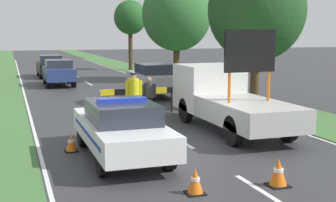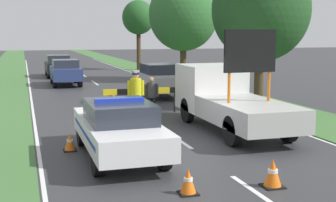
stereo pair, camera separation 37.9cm
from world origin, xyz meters
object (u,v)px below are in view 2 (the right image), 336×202
pedestrian_civilian (151,94)px  queued_car_sedan_black (58,66)px  traffic_cone_centre_front (273,173)px  traffic_cone_behind_barrier (70,142)px  police_officer (136,91)px  traffic_cone_near_truck (188,181)px  roadside_tree_near_left (183,15)px  traffic_cone_near_police (195,99)px  work_truck (226,98)px  roadside_tree_near_right (138,18)px  police_car (119,127)px  queued_car_hatch_blue (66,72)px  road_barrier (144,93)px  roadside_tree_mid_left (261,10)px  queued_car_sedan_silver (160,79)px

pedestrian_civilian → queued_car_sedan_black: queued_car_sedan_black is taller
traffic_cone_centre_front → traffic_cone_behind_barrier: (-3.75, 4.34, -0.05)m
police_officer → queued_car_sedan_black: bearing=-89.2°
traffic_cone_near_truck → roadside_tree_near_left: (7.20, 21.18, 4.14)m
traffic_cone_near_truck → traffic_cone_near_police: bearing=68.8°
work_truck → traffic_cone_near_police: work_truck is taller
police_officer → queued_car_sedan_black: 18.67m
police_officer → roadside_tree_near_right: size_ratio=0.29×
police_car → queued_car_hatch_blue: 17.58m
traffic_cone_behind_barrier → traffic_cone_near_police: bearing=46.7°
queued_car_sedan_black → roadside_tree_near_right: (7.22, 4.49, 3.68)m
traffic_cone_behind_barrier → queued_car_hatch_blue: bearing=85.4°
work_truck → roadside_tree_near_right: bearing=-100.5°
police_car → roadside_tree_near_left: roadside_tree_near_left is taller
traffic_cone_behind_barrier → queued_car_hatch_blue: queued_car_hatch_blue is taller
work_truck → road_barrier: (-1.95, 3.62, -0.20)m
work_truck → roadside_tree_mid_left: roadside_tree_mid_left is taller
police_car → queued_car_sedan_silver: bearing=69.4°
traffic_cone_centre_front → queued_car_sedan_black: size_ratio=0.14×
queued_car_sedan_black → roadside_tree_near_right: roadside_tree_near_right is taller
police_car → roadside_tree_mid_left: roadside_tree_mid_left is taller
traffic_cone_near_police → roadside_tree_mid_left: 4.72m
work_truck → pedestrian_civilian: work_truck is taller
traffic_cone_behind_barrier → roadside_tree_mid_left: roadside_tree_mid_left is taller
traffic_cone_centre_front → queued_car_sedan_silver: size_ratio=0.14×
police_officer → traffic_cone_near_police: police_officer is taller
police_car → roadside_tree_mid_left: (7.46, 6.45, 3.38)m
traffic_cone_behind_barrier → queued_car_hatch_blue: (1.33, 16.59, 0.59)m
queued_car_sedan_black → traffic_cone_centre_front: bearing=95.1°
police_officer → traffic_cone_near_police: size_ratio=2.73×
police_car → work_truck: 4.92m
work_truck → queued_car_hatch_blue: 15.53m
queued_car_hatch_blue → roadside_tree_mid_left: (7.29, -11.13, 3.31)m
work_truck → police_officer: work_truck is taller
traffic_cone_behind_barrier → queued_car_hatch_blue: 16.65m
police_officer → traffic_cone_near_police: (3.21, 2.30, -0.73)m
traffic_cone_near_truck → roadside_tree_near_left: bearing=71.2°
police_car → police_officer: 5.37m
traffic_cone_near_police → queued_car_sedan_silver: queued_car_sedan_silver is taller
police_officer → traffic_cone_behind_barrier: 5.05m
pedestrian_civilian → roadside_tree_near_left: (5.65, 12.67, 3.49)m
queued_car_sedan_black → queued_car_sedan_silver: bearing=108.5°
roadside_tree_mid_left → police_officer: bearing=-166.9°
roadside_tree_mid_left → queued_car_hatch_blue: bearing=123.2°
traffic_cone_near_truck → traffic_cone_behind_barrier: bearing=114.4°
queued_car_hatch_blue → queued_car_sedan_black: bearing=-89.9°
police_car → traffic_cone_centre_front: (2.58, -3.35, -0.47)m
queued_car_sedan_silver → roadside_tree_near_left: size_ratio=0.64×
work_truck → roadside_tree_near_left: bearing=-107.1°
queued_car_hatch_blue → roadside_tree_mid_left: roadside_tree_mid_left is taller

